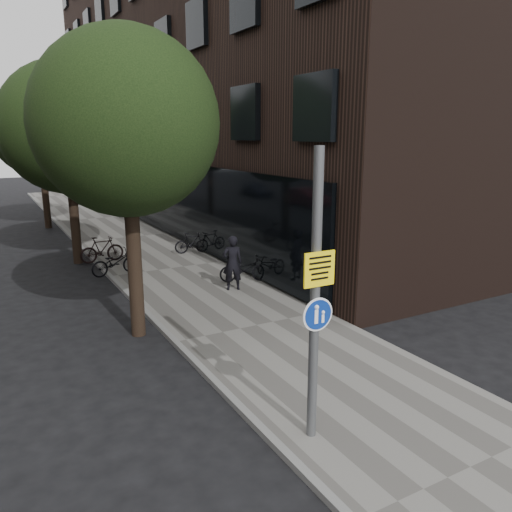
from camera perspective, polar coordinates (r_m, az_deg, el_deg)
ground at (r=10.76m, az=7.86°, el=-14.36°), size 120.00×120.00×0.00m
sidewalk at (r=19.19m, az=-9.68°, el=-1.54°), size 4.50×60.00×0.12m
curb_edge at (r=18.60m, az=-16.22°, el=-2.37°), size 0.15×60.00×0.13m
building_right_dark_brick at (r=33.04m, az=-3.46°, el=20.55°), size 12.00×40.00×18.00m
street_tree_near at (r=12.59m, az=-14.40°, el=13.61°), size 4.40×4.40×7.50m
street_tree_mid at (r=20.92m, az=-20.65°, el=13.05°), size 5.00×5.00×7.80m
street_tree_far at (r=29.84m, az=-23.42°, el=12.74°), size 5.00×5.00×7.80m
signpost at (r=7.93m, az=6.75°, el=-4.86°), size 0.55×0.16×4.77m
pedestrian at (r=16.10m, az=-2.71°, el=-0.79°), size 0.76×0.62×1.79m
parked_bike_facade_near at (r=17.09m, az=-1.39°, el=-1.49°), size 1.78×1.09×0.88m
parked_bike_facade_far at (r=21.39m, az=-7.35°, el=1.50°), size 1.52×0.69×0.88m
parked_bike_curb_near at (r=18.61m, az=-15.80°, el=-0.68°), size 1.85×0.91×0.93m
parked_bike_curb_far at (r=20.60m, az=-17.20°, el=0.72°), size 1.73×0.57×1.03m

